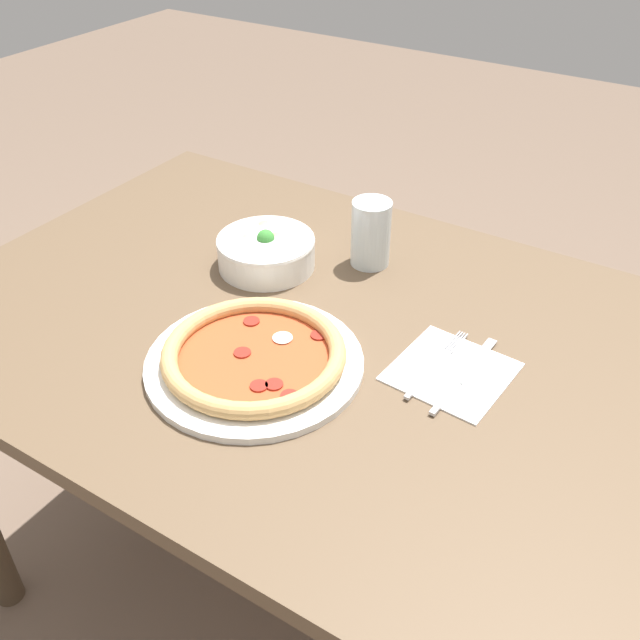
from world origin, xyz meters
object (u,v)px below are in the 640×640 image
(pizza, at_px, (254,357))
(bowl, at_px, (266,250))
(knife, at_px, (462,378))
(fork, at_px, (436,365))
(glass, at_px, (371,233))

(pizza, relative_size, bowl, 1.85)
(pizza, relative_size, knife, 1.60)
(knife, bearing_deg, fork, 84.03)
(pizza, xyz_separation_m, fork, (0.23, 0.14, -0.01))
(pizza, xyz_separation_m, knife, (0.28, 0.13, -0.01))
(fork, xyz_separation_m, glass, (-0.23, 0.21, 0.06))
(pizza, height_order, bowl, bowl)
(fork, height_order, glass, glass)
(bowl, relative_size, glass, 1.44)
(glass, bearing_deg, knife, -38.48)
(bowl, distance_m, knife, 0.44)
(bowl, xyz_separation_m, knife, (0.43, -0.11, -0.03))
(fork, relative_size, glass, 1.51)
(fork, height_order, knife, same)
(pizza, bearing_deg, knife, 25.93)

